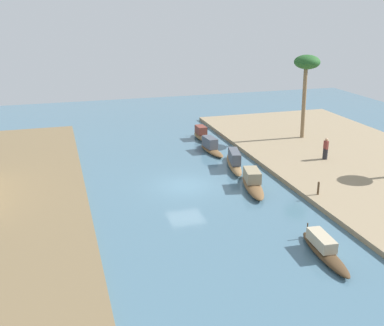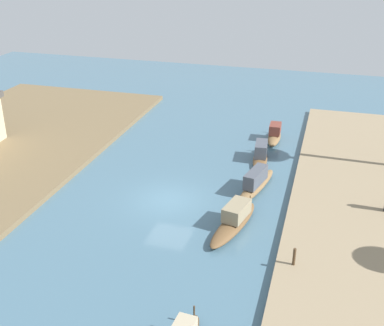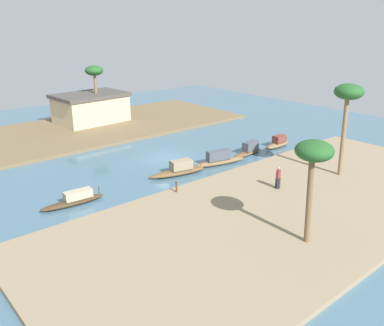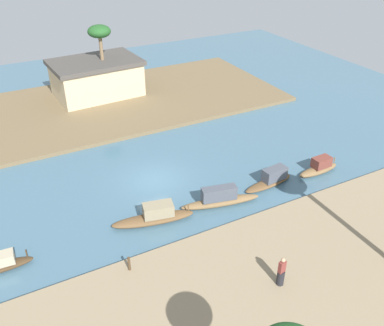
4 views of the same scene
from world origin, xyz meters
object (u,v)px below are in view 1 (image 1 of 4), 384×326
Objects in this scene: sampan_midstream at (324,249)px; sampan_open_hull at (201,135)px; mooring_post at (318,188)px; sampan_near_left_bank at (211,147)px; palm_tree_left_far at (307,67)px; sampan_downstream_large at (253,182)px; sampan_foreground at (234,162)px; person_on_near_bank at (325,151)px.

sampan_open_hull reaches higher than sampan_midstream.
sampan_open_hull is at bearing 10.59° from mooring_post.
sampan_near_left_bank is 11.34m from palm_tree_left_far.
mooring_post is at bearing -24.34° from sampan_midstream.
sampan_midstream is at bearing 153.89° from palm_tree_left_far.
sampan_foreground is (4.47, -0.39, 0.05)m from sampan_downstream_large.
sampan_downstream_large is 1.48× the size of sampan_open_hull.
sampan_near_left_bank is at bearing 3.73° from sampan_midstream.
person_on_near_bank is 2.01× the size of mooring_post.
sampan_midstream is 13.95m from sampan_foreground.
palm_tree_left_far is (9.90, -9.28, 6.43)m from sampan_downstream_large.
sampan_foreground is at bearing 22.09° from mooring_post.
sampan_open_hull is 2.03× the size of person_on_near_bank.
sampan_downstream_large is 15.01m from palm_tree_left_far.
mooring_post is at bearing -169.38° from sampan_near_left_bank.
sampan_open_hull is 0.86× the size of sampan_near_left_bank.
sampan_downstream_large is 1.11× the size of sampan_midstream.
sampan_downstream_large is 6.05× the size of mooring_post.
person_on_near_bank is (12.99, -8.07, 0.65)m from sampan_midstream.
mooring_post is at bearing 155.26° from palm_tree_left_far.
sampan_open_hull is 8.52m from sampan_foreground.
sampan_near_left_bank is (8.93, 0.01, 0.01)m from sampan_downstream_large.
person_on_near_bank reaches higher than sampan_downstream_large.
sampan_foreground is at bearing 179.74° from sampan_near_left_bank.
palm_tree_left_far is at bearing -110.77° from sampan_open_hull.
sampan_open_hull is (12.98, -0.41, 0.01)m from sampan_downstream_large.
palm_tree_left_far reaches higher than sampan_open_hull.
sampan_foreground is at bearing 1.89° from sampan_midstream.
sampan_downstream_large is 0.69× the size of palm_tree_left_far.
palm_tree_left_far is at bearing -45.78° from sampan_foreground.
sampan_open_hull is 12.06m from person_on_near_bank.
palm_tree_left_far is (6.38, -1.42, 5.86)m from person_on_near_bank.
sampan_open_hull is at bearing 70.84° from palm_tree_left_far.
sampan_downstream_large is 3.00× the size of person_on_near_bank.
sampan_foreground reaches higher than sampan_open_hull.
palm_tree_left_far reaches higher than sampan_near_left_bank.
person_on_near_bank reaches higher than mooring_post.
palm_tree_left_far reaches higher than sampan_midstream.
sampan_downstream_large is 1.27× the size of sampan_near_left_bank.
sampan_foreground is at bearing 7.37° from sampan_downstream_large.
sampan_foreground reaches higher than mooring_post.
sampan_near_left_bank is at bearing 12.40° from sampan_downstream_large.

